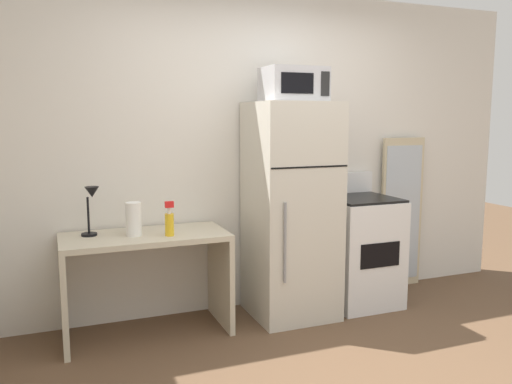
{
  "coord_description": "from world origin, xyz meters",
  "views": [
    {
      "loc": [
        -1.6,
        -2.37,
        1.58
      ],
      "look_at": [
        -0.23,
        1.1,
        1.05
      ],
      "focal_mm": 36.56,
      "sensor_mm": 36.0,
      "label": 1
    }
  ],
  "objects": [
    {
      "name": "microwave",
      "position": [
        0.15,
        1.29,
        1.83
      ],
      "size": [
        0.46,
        0.35,
        0.26
      ],
      "color": "#B7B7BC",
      "rests_on": "refrigerator"
    },
    {
      "name": "spray_bottle",
      "position": [
        -0.84,
        1.23,
        0.85
      ],
      "size": [
        0.06,
        0.06,
        0.25
      ],
      "color": "yellow",
      "rests_on": "desk"
    },
    {
      "name": "desk",
      "position": [
        -1.0,
        1.35,
        0.53
      ],
      "size": [
        1.18,
        0.57,
        0.75
      ],
      "color": "beige",
      "rests_on": "ground"
    },
    {
      "name": "leaning_mirror",
      "position": [
        1.42,
        1.59,
        0.7
      ],
      "size": [
        0.44,
        0.03,
        1.4
      ],
      "color": "#C6B793",
      "rests_on": "ground"
    },
    {
      "name": "paper_towel_roll",
      "position": [
        -1.08,
        1.32,
        0.87
      ],
      "size": [
        0.11,
        0.11,
        0.24
      ],
      "primitive_type": "cylinder",
      "color": "white",
      "rests_on": "desk"
    },
    {
      "name": "oven_range",
      "position": [
        0.81,
        1.33,
        0.47
      ],
      "size": [
        0.57,
        0.61,
        1.1
      ],
      "color": "white",
      "rests_on": "ground"
    },
    {
      "name": "refrigerator",
      "position": [
        0.15,
        1.32,
        0.85
      ],
      "size": [
        0.63,
        0.65,
        1.7
      ],
      "color": "beige",
      "rests_on": "ground"
    },
    {
      "name": "wall_back_white",
      "position": [
        0.0,
        1.7,
        1.3
      ],
      "size": [
        5.0,
        0.1,
        2.6
      ],
      "primitive_type": "cube",
      "color": "silver",
      "rests_on": "ground"
    },
    {
      "name": "desk_lamp",
      "position": [
        -1.35,
        1.43,
        0.99
      ],
      "size": [
        0.14,
        0.12,
        0.35
      ],
      "color": "black",
      "rests_on": "desk"
    }
  ]
}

